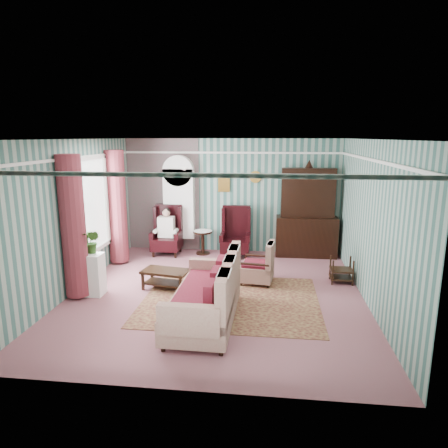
# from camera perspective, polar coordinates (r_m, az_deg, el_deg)

# --- Properties ---
(floor) EXTENTS (6.00, 6.00, 0.00)m
(floor) POSITION_cam_1_polar(r_m,az_deg,el_deg) (7.76, -1.08, -9.92)
(floor) COLOR #98585F
(floor) RESTS_ON ground
(room_shell) EXTENTS (5.53, 6.02, 2.91)m
(room_shell) POSITION_cam_1_polar(r_m,az_deg,el_deg) (7.52, -5.65, 5.15)
(room_shell) COLOR #3A695F
(room_shell) RESTS_ON ground
(bookcase) EXTENTS (0.80, 0.28, 2.24)m
(bookcase) POSITION_cam_1_polar(r_m,az_deg,el_deg) (10.38, -6.42, 2.19)
(bookcase) COLOR silver
(bookcase) RESTS_ON floor
(dresser_hutch) EXTENTS (1.50, 0.56, 2.36)m
(dresser_hutch) POSITION_cam_1_polar(r_m,az_deg,el_deg) (10.04, 11.82, 2.00)
(dresser_hutch) COLOR black
(dresser_hutch) RESTS_ON floor
(wingback_left) EXTENTS (0.76, 0.80, 1.25)m
(wingback_left) POSITION_cam_1_polar(r_m,az_deg,el_deg) (10.17, -8.21, -0.92)
(wingback_left) COLOR black
(wingback_left) RESTS_ON floor
(wingback_right) EXTENTS (0.76, 0.80, 1.25)m
(wingback_right) POSITION_cam_1_polar(r_m,az_deg,el_deg) (9.88, 1.66, -1.20)
(wingback_right) COLOR black
(wingback_right) RESTS_ON floor
(seated_woman) EXTENTS (0.44, 0.40, 1.18)m
(seated_woman) POSITION_cam_1_polar(r_m,az_deg,el_deg) (10.18, -8.21, -1.12)
(seated_woman) COLOR white
(seated_woman) RESTS_ON floor
(round_side_table) EXTENTS (0.50, 0.50, 0.60)m
(round_side_table) POSITION_cam_1_polar(r_m,az_deg,el_deg) (10.21, -3.05, -2.65)
(round_side_table) COLOR black
(round_side_table) RESTS_ON floor
(nest_table) EXTENTS (0.45, 0.38, 0.54)m
(nest_table) POSITION_cam_1_polar(r_m,az_deg,el_deg) (8.59, 16.43, -6.30)
(nest_table) COLOR black
(nest_table) RESTS_ON floor
(plant_stand) EXTENTS (0.55, 0.35, 0.80)m
(plant_stand) POSITION_cam_1_polar(r_m,az_deg,el_deg) (8.02, -18.77, -6.82)
(plant_stand) COLOR silver
(plant_stand) RESTS_ON floor
(rug) EXTENTS (3.20, 2.60, 0.01)m
(rug) POSITION_cam_1_polar(r_m,az_deg,el_deg) (7.45, 0.94, -10.85)
(rug) COLOR #4B1920
(rug) RESTS_ON floor
(sofa) EXTENTS (0.99, 2.23, 1.00)m
(sofa) POSITION_cam_1_polar(r_m,az_deg,el_deg) (6.49, -2.88, -9.78)
(sofa) COLOR beige
(sofa) RESTS_ON floor
(floral_armchair) EXTENTS (0.87, 0.80, 1.02)m
(floral_armchair) POSITION_cam_1_polar(r_m,az_deg,el_deg) (8.18, 4.73, -4.99)
(floral_armchair) COLOR beige
(floral_armchair) RESTS_ON floor
(coffee_table) EXTENTS (0.98, 0.64, 0.38)m
(coffee_table) POSITION_cam_1_polar(r_m,az_deg,el_deg) (8.03, -8.33, -7.82)
(coffee_table) COLOR black
(coffee_table) RESTS_ON floor
(potted_plant_a) EXTENTS (0.43, 0.38, 0.46)m
(potted_plant_a) POSITION_cam_1_polar(r_m,az_deg,el_deg) (7.78, -19.71, -2.61)
(potted_plant_a) COLOR #265319
(potted_plant_a) RESTS_ON plant_stand
(potted_plant_b) EXTENTS (0.26, 0.21, 0.44)m
(potted_plant_b) POSITION_cam_1_polar(r_m,az_deg,el_deg) (7.85, -18.22, -2.45)
(potted_plant_b) COLOR #1C5019
(potted_plant_b) RESTS_ON plant_stand
(potted_plant_c) EXTENTS (0.25, 0.25, 0.40)m
(potted_plant_c) POSITION_cam_1_polar(r_m,az_deg,el_deg) (7.93, -19.00, -2.51)
(potted_plant_c) COLOR #1B581D
(potted_plant_c) RESTS_ON plant_stand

